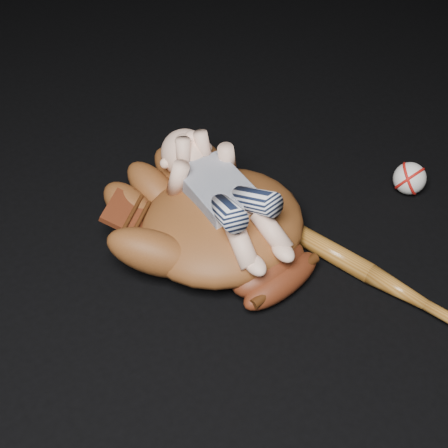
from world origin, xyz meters
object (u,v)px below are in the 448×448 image
object	(u,v)px
baseball	(410,178)
newborn_baby	(226,194)
baseball_glove	(222,218)
baseball_bat	(381,280)

from	to	relation	value
baseball	newborn_baby	bearing A→B (deg)	162.27
baseball_glove	baseball	bearing A→B (deg)	-20.89
baseball_glove	baseball	xyz separation A→B (m)	(0.41, -0.13, -0.04)
baseball_bat	newborn_baby	bearing A→B (deg)	118.91
baseball_glove	baseball_bat	bearing A→B (deg)	-63.07
baseball_bat	baseball	bearing A→B (deg)	29.48
baseball_glove	baseball_bat	size ratio (longest dim) A/B	1.10
newborn_baby	baseball	xyz separation A→B (m)	(0.40, -0.13, -0.09)
baseball_glove	newborn_baby	size ratio (longest dim) A/B	1.25
baseball_glove	baseball	distance (m)	0.43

